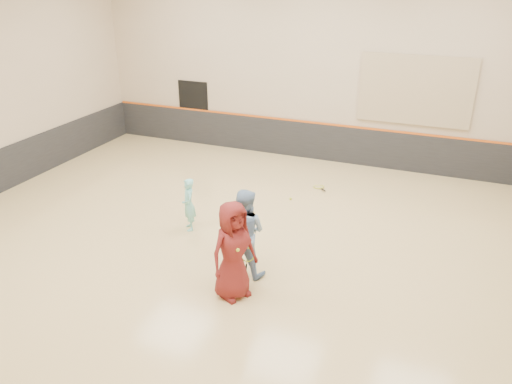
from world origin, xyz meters
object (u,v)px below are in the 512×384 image
at_px(girl, 189,205).
at_px(young_man, 233,251).
at_px(instructor, 244,233).
at_px(spare_racket, 319,185).

height_order(girl, young_man, young_man).
xyz_separation_m(instructor, young_man, (0.11, -0.77, 0.04)).
bearing_deg(young_man, girl, 75.37).
height_order(girl, instructor, instructor).
relative_size(instructor, young_man, 0.96).
relative_size(girl, spare_racket, 1.82).
relative_size(girl, young_man, 0.66).
xyz_separation_m(instructor, spare_racket, (0.26, 4.81, -0.87)).
bearing_deg(instructor, young_man, 97.83).
bearing_deg(spare_racket, girl, -121.86).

